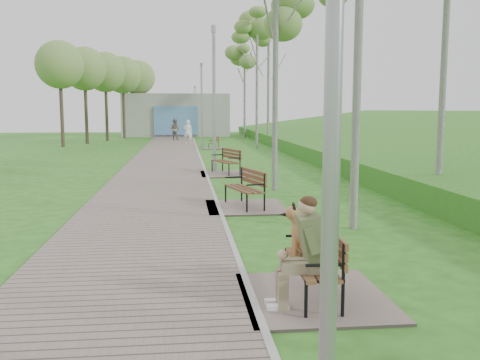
{
  "coord_description": "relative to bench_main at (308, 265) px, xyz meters",
  "views": [
    {
      "loc": [
        -0.9,
        -1.36,
        2.54
      ],
      "look_at": [
        0.19,
        8.82,
        1.18
      ],
      "focal_mm": 40.0,
      "sensor_mm": 36.0,
      "label": 1
    }
  ],
  "objects": [
    {
      "name": "kerb",
      "position": [
        -0.74,
        16.1,
        -0.45
      ],
      "size": [
        0.1,
        67.0,
        0.05
      ],
      "primitive_type": "cube",
      "color": "#999993",
      "rests_on": "ground"
    },
    {
      "name": "pedestrian_near",
      "position": [
        -1.25,
        32.98,
        0.41
      ],
      "size": [
        0.71,
        0.54,
        1.77
      ],
      "primitive_type": "imported",
      "rotation": [
        0.0,
        0.0,
        2.96
      ],
      "color": "white",
      "rests_on": "ground"
    },
    {
      "name": "birch_far_c",
      "position": [
        4.39,
        30.91,
        6.8
      ],
      "size": [
        2.88,
        2.88,
        9.26
      ],
      "color": "silver",
      "rests_on": "ground"
    },
    {
      "name": "pedestrian_far",
      "position": [
        -2.29,
        37.93,
        0.42
      ],
      "size": [
        1.07,
        0.97,
        1.79
      ],
      "primitive_type": "imported",
      "rotation": [
        0.0,
        0.0,
        2.72
      ],
      "color": "gray",
      "rests_on": "ground"
    },
    {
      "name": "birch_distant_b",
      "position": [
        3.85,
        40.68,
        6.78
      ],
      "size": [
        2.48,
        2.48,
        9.25
      ],
      "color": "silver",
      "rests_on": "ground"
    },
    {
      "name": "lamp_post_far",
      "position": [
        -0.44,
        44.57,
        1.75
      ],
      "size": [
        0.18,
        0.18,
        4.76
      ],
      "color": "#989AA0",
      "rests_on": "ground"
    },
    {
      "name": "birch_far_b",
      "position": [
        3.18,
        28.03,
        6.61
      ],
      "size": [
        2.92,
        2.92,
        9.02
      ],
      "color": "silver",
      "rests_on": "ground"
    },
    {
      "name": "bench_second",
      "position": [
        -0.08,
        6.8,
        -0.24
      ],
      "size": [
        2.0,
        2.22,
        1.23
      ],
      "color": "#74655E",
      "rests_on": "ground"
    },
    {
      "name": "walkway",
      "position": [
        -2.49,
        16.1,
        -0.46
      ],
      "size": [
        3.5,
        67.0,
        0.04
      ],
      "primitive_type": "cube",
      "color": "#74655E",
      "rests_on": "ground"
    },
    {
      "name": "lamp_post_near",
      "position": [
        -0.54,
        -2.9,
        2.23
      ],
      "size": [
        0.22,
        0.22,
        5.78
      ],
      "color": "#989AA0",
      "rests_on": "ground"
    },
    {
      "name": "bench_main",
      "position": [
        0.0,
        0.0,
        0.0
      ],
      "size": [
        1.93,
        2.15,
        1.69
      ],
      "color": "#74655E",
      "rests_on": "ground"
    },
    {
      "name": "lamp_post_second",
      "position": [
        -0.34,
        15.37,
        2.28
      ],
      "size": [
        0.23,
        0.23,
        5.9
      ],
      "color": "#989AA0",
      "rests_on": "ground"
    },
    {
      "name": "building_north",
      "position": [
        -2.24,
        45.57,
        1.52
      ],
      "size": [
        10.0,
        5.2,
        4.0
      ],
      "color": "#9E9E99",
      "rests_on": "ground"
    },
    {
      "name": "bench_third",
      "position": [
        0.02,
        13.98,
        -0.24
      ],
      "size": [
        2.01,
        2.24,
        1.24
      ],
      "color": "#74655E",
      "rests_on": "ground"
    },
    {
      "name": "lamp_post_third",
      "position": [
        -0.34,
        29.74,
        2.15
      ],
      "size": [
        0.22,
        0.22,
        5.63
      ],
      "color": "#989AA0",
      "rests_on": "ground"
    },
    {
      "name": "bench_far",
      "position": [
        0.35,
        27.87,
        -0.3
      ],
      "size": [
        1.6,
        1.78,
        0.98
      ],
      "color": "#74655E",
      "rests_on": "ground"
    }
  ]
}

